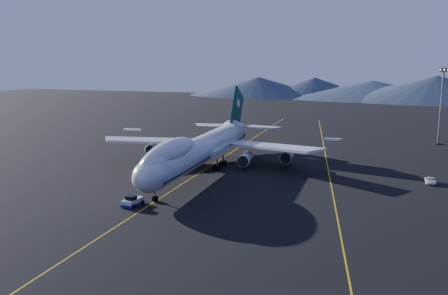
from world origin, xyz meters
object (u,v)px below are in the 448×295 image
(boeing_747, at_px, (201,149))
(service_van, at_px, (430,181))
(floodlight_mast, at_px, (441,106))
(pushback_tug, at_px, (133,202))

(boeing_747, bearing_deg, service_van, 4.92)
(service_van, xyz_separation_m, floodlight_mast, (7.05, 55.00, 11.71))
(service_van, bearing_deg, floodlight_mast, 81.96)
(floodlight_mast, bearing_deg, pushback_tug, -125.08)
(boeing_747, bearing_deg, pushback_tug, -95.67)
(boeing_747, relative_size, pushback_tug, 14.82)
(boeing_747, distance_m, service_van, 53.45)
(boeing_747, relative_size, service_van, 15.02)
(floodlight_mast, bearing_deg, boeing_747, -135.24)
(boeing_747, bearing_deg, floodlight_mast, 44.76)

